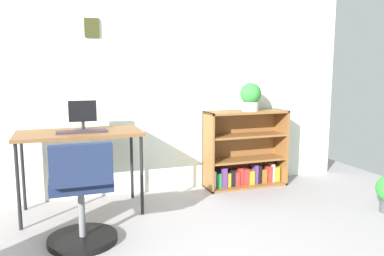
{
  "coord_description": "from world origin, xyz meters",
  "views": [
    {
      "loc": [
        -0.64,
        -1.81,
        1.29
      ],
      "look_at": [
        0.44,
        1.24,
        0.8
      ],
      "focal_mm": 35.52,
      "sensor_mm": 36.0,
      "label": 1
    }
  ],
  "objects_px": {
    "desk": "(80,138)",
    "monitor": "(83,115)",
    "potted_plant_on_shelf": "(251,96)",
    "bookshelf_low": "(244,154)",
    "office_chair": "(81,200)",
    "keyboard": "(82,132)"
  },
  "relations": [
    {
      "from": "monitor",
      "to": "bookshelf_low",
      "type": "distance_m",
      "value": 1.84
    },
    {
      "from": "keyboard",
      "to": "office_chair",
      "type": "distance_m",
      "value": 0.76
    },
    {
      "from": "monitor",
      "to": "office_chair",
      "type": "bearing_deg",
      "value": -95.88
    },
    {
      "from": "desk",
      "to": "bookshelf_low",
      "type": "relative_size",
      "value": 1.17
    },
    {
      "from": "monitor",
      "to": "office_chair",
      "type": "xyz_separation_m",
      "value": [
        -0.08,
        -0.76,
        -0.54
      ]
    },
    {
      "from": "desk",
      "to": "potted_plant_on_shelf",
      "type": "distance_m",
      "value": 1.87
    },
    {
      "from": "desk",
      "to": "bookshelf_low",
      "type": "height_order",
      "value": "bookshelf_low"
    },
    {
      "from": "desk",
      "to": "monitor",
      "type": "height_order",
      "value": "monitor"
    },
    {
      "from": "potted_plant_on_shelf",
      "to": "office_chair",
      "type": "bearing_deg",
      "value": -153.87
    },
    {
      "from": "bookshelf_low",
      "to": "potted_plant_on_shelf",
      "type": "relative_size",
      "value": 3.01
    },
    {
      "from": "office_chair",
      "to": "monitor",
      "type": "bearing_deg",
      "value": 84.12
    },
    {
      "from": "monitor",
      "to": "potted_plant_on_shelf",
      "type": "distance_m",
      "value": 1.8
    },
    {
      "from": "keyboard",
      "to": "bookshelf_low",
      "type": "xyz_separation_m",
      "value": [
        1.77,
        0.33,
        -0.4
      ]
    },
    {
      "from": "monitor",
      "to": "potted_plant_on_shelf",
      "type": "relative_size",
      "value": 0.89
    },
    {
      "from": "monitor",
      "to": "keyboard",
      "type": "height_order",
      "value": "monitor"
    },
    {
      "from": "desk",
      "to": "monitor",
      "type": "distance_m",
      "value": 0.21
    },
    {
      "from": "desk",
      "to": "bookshelf_low",
      "type": "distance_m",
      "value": 1.84
    },
    {
      "from": "monitor",
      "to": "keyboard",
      "type": "bearing_deg",
      "value": -99.76
    },
    {
      "from": "office_chair",
      "to": "potted_plant_on_shelf",
      "type": "bearing_deg",
      "value": 26.13
    },
    {
      "from": "office_chair",
      "to": "bookshelf_low",
      "type": "relative_size",
      "value": 0.87
    },
    {
      "from": "desk",
      "to": "keyboard",
      "type": "height_order",
      "value": "keyboard"
    },
    {
      "from": "bookshelf_low",
      "to": "office_chair",
      "type": "bearing_deg",
      "value": -152.04
    }
  ]
}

